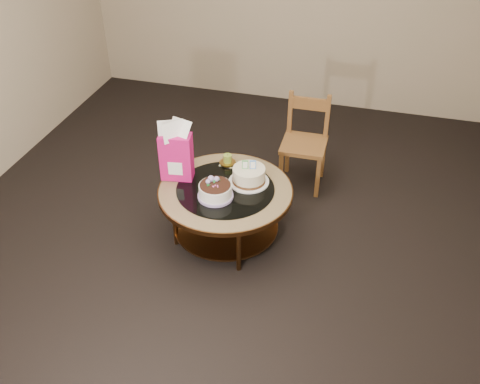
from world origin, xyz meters
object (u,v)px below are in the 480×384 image
(decorated_cake, at_px, (215,191))
(gift_bag, at_px, (176,151))
(coffee_table, at_px, (226,197))
(dining_chair, at_px, (305,142))
(cream_cake, at_px, (249,176))

(decorated_cake, height_order, gift_bag, gift_bag)
(coffee_table, relative_size, gift_bag, 2.13)
(decorated_cake, relative_size, dining_chair, 0.32)
(decorated_cake, distance_m, dining_chair, 1.14)
(cream_cake, height_order, dining_chair, dining_chair)
(coffee_table, distance_m, decorated_cake, 0.18)
(dining_chair, bearing_deg, coffee_table, -117.08)
(decorated_cake, relative_size, cream_cake, 0.85)
(coffee_table, distance_m, dining_chair, 1.01)
(gift_bag, xyz_separation_m, dining_chair, (0.84, 0.85, -0.28))
(cream_cake, xyz_separation_m, gift_bag, (-0.54, -0.08, 0.18))
(decorated_cake, height_order, cream_cake, cream_cake)
(cream_cake, bearing_deg, dining_chair, 53.62)
(coffee_table, bearing_deg, decorated_cake, -108.17)
(coffee_table, height_order, decorated_cake, decorated_cake)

